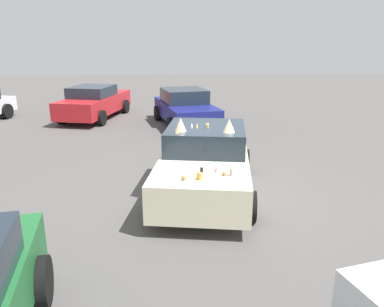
{
  "coord_description": "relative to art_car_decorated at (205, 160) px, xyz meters",
  "views": [
    {
      "loc": [
        -8.04,
        0.84,
        3.34
      ],
      "look_at": [
        0.0,
        0.3,
        0.9
      ],
      "focal_mm": 35.43,
      "sensor_mm": 36.0,
      "label": 1
    }
  ],
  "objects": [
    {
      "name": "art_car_decorated",
      "position": [
        0.0,
        0.0,
        0.0
      ],
      "size": [
        4.82,
        2.64,
        1.76
      ],
      "rotation": [
        0.0,
        0.0,
        2.98
      ],
      "color": "beige",
      "rests_on": "ground"
    },
    {
      "name": "parked_sedan_row_back_far",
      "position": [
        6.99,
        0.11,
        -0.02
      ],
      "size": [
        4.37,
        2.64,
        1.43
      ],
      "rotation": [
        0.0,
        0.0,
        3.36
      ],
      "color": "navy",
      "rests_on": "ground"
    },
    {
      "name": "ground_plane",
      "position": [
        -0.03,
        0.0,
        -0.73
      ],
      "size": [
        60.0,
        60.0,
        0.0
      ],
      "primitive_type": "plane",
      "color": "#514F4C"
    },
    {
      "name": "parked_sedan_row_back_center",
      "position": [
        8.61,
        3.99,
        -0.01
      ],
      "size": [
        4.76,
        2.73,
        1.42
      ],
      "rotation": [
        0.0,
        0.0,
        -0.24
      ],
      "color": "red",
      "rests_on": "ground"
    }
  ]
}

